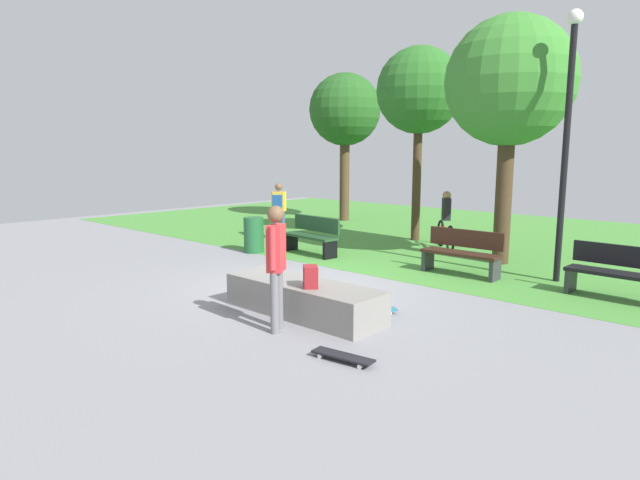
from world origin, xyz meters
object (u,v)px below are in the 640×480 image
(park_bench_center_lawn, at_px, (312,235))
(concrete_ledge, at_px, (303,298))
(skateboard_spare, at_px, (371,311))
(skater_performing_trick, at_px, (276,258))
(pedestrian_with_backpack, at_px, (279,206))
(park_bench_far_right, at_px, (619,271))
(trash_bin, at_px, (254,235))
(tree_young_birch, at_px, (419,92))
(backpack_on_ledge, at_px, (311,277))
(park_bench_near_lamppost, at_px, (462,251))
(tree_broad_elm, at_px, (510,83))
(cyclist_on_bicycle, at_px, (446,225))
(skateboard_by_ledge, at_px, (343,356))
(tree_slender_maple, at_px, (345,111))
(lamp_post, at_px, (567,124))

(park_bench_center_lawn, bearing_deg, concrete_ledge, -47.98)
(concrete_ledge, bearing_deg, skateboard_spare, 41.56)
(skateboard_spare, bearing_deg, skater_performing_trick, -108.94)
(skateboard_spare, height_order, pedestrian_with_backpack, pedestrian_with_backpack)
(skateboard_spare, height_order, park_bench_far_right, park_bench_far_right)
(trash_bin, bearing_deg, tree_young_birch, 66.02)
(skateboard_spare, bearing_deg, pedestrian_with_backpack, 147.89)
(backpack_on_ledge, height_order, park_bench_near_lamppost, park_bench_near_lamppost)
(skateboard_spare, distance_m, tree_young_birch, 8.35)
(tree_broad_elm, height_order, cyclist_on_bicycle, tree_broad_elm)
(skateboard_by_ledge, bearing_deg, tree_slender_maple, 130.09)
(park_bench_far_right, distance_m, tree_slender_maple, 11.88)
(skateboard_by_ledge, distance_m, lamp_post, 6.57)
(skateboard_spare, xyz_separation_m, tree_broad_elm, (-0.24, 5.06, 3.84))
(lamp_post, bearing_deg, trash_bin, -163.34)
(skater_performing_trick, relative_size, skateboard_spare, 2.26)
(lamp_post, bearing_deg, concrete_ledge, -113.26)
(tree_slender_maple, height_order, tree_young_birch, tree_young_birch)
(park_bench_center_lawn, distance_m, lamp_post, 6.05)
(backpack_on_ledge, bearing_deg, tree_slender_maple, -11.02)
(concrete_ledge, height_order, tree_slender_maple, tree_slender_maple)
(skater_performing_trick, bearing_deg, backpack_on_ledge, 87.51)
(tree_slender_maple, height_order, lamp_post, tree_slender_maple)
(trash_bin, bearing_deg, park_bench_far_right, 9.77)
(park_bench_center_lawn, relative_size, lamp_post, 0.33)
(skater_performing_trick, height_order, skateboard_by_ledge, skater_performing_trick)
(skateboard_by_ledge, relative_size, park_bench_near_lamppost, 0.51)
(backpack_on_ledge, distance_m, park_bench_near_lamppost, 4.26)
(concrete_ledge, height_order, trash_bin, trash_bin)
(park_bench_center_lawn, relative_size, tree_slender_maple, 0.32)
(park_bench_far_right, bearing_deg, park_bench_center_lawn, -175.19)
(skateboard_by_ledge, xyz_separation_m, tree_slender_maple, (-8.61, 10.22, 3.82))
(concrete_ledge, relative_size, park_bench_far_right, 1.65)
(tree_slender_maple, distance_m, trash_bin, 7.60)
(park_bench_near_lamppost, distance_m, cyclist_on_bicycle, 2.92)
(park_bench_far_right, bearing_deg, skater_performing_trick, -121.15)
(tree_broad_elm, distance_m, cyclist_on_bicycle, 3.80)
(tree_broad_elm, bearing_deg, skateboard_spare, -87.32)
(park_bench_near_lamppost, relative_size, cyclist_on_bicycle, 1.06)
(backpack_on_ledge, relative_size, trash_bin, 0.37)
(skater_performing_trick, distance_m, skateboard_by_ledge, 1.72)
(skateboard_by_ledge, height_order, lamp_post, lamp_post)
(skater_performing_trick, bearing_deg, lamp_post, 72.16)
(tree_slender_maple, relative_size, pedestrian_with_backpack, 3.25)
(skateboard_by_ledge, bearing_deg, skater_performing_trick, 170.75)
(backpack_on_ledge, height_order, skateboard_by_ledge, backpack_on_ledge)
(skater_performing_trick, bearing_deg, skateboard_spare, 71.06)
(tree_broad_elm, xyz_separation_m, pedestrian_with_backpack, (-6.07, -1.11, -2.95))
(tree_young_birch, xyz_separation_m, pedestrian_with_backpack, (-2.91, -2.53, -3.12))
(park_bench_far_right, xyz_separation_m, cyclist_on_bicycle, (-4.55, 2.24, 0.15))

